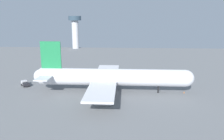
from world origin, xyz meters
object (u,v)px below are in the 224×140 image
object	(u,v)px
cargo_airplane	(112,77)
maintenance_van	(25,83)
control_tower	(75,29)
safety_cone_nose	(184,92)

from	to	relation	value
cargo_airplane	maintenance_van	bearing A→B (deg)	171.42
cargo_airplane	control_tower	xyz separation A→B (m)	(-40.65, 121.37, 11.84)
maintenance_van	safety_cone_nose	world-z (taller)	maintenance_van
cargo_airplane	safety_cone_nose	distance (m)	29.33
safety_cone_nose	control_tower	world-z (taller)	control_tower
safety_cone_nose	maintenance_van	bearing A→B (deg)	175.27
safety_cone_nose	control_tower	xyz separation A→B (m)	(-69.41, 121.14, 17.55)
cargo_airplane	maintenance_van	xyz separation A→B (m)	(-38.17, 5.76, -4.94)
cargo_airplane	control_tower	world-z (taller)	control_tower
cargo_airplane	control_tower	bearing A→B (deg)	108.52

